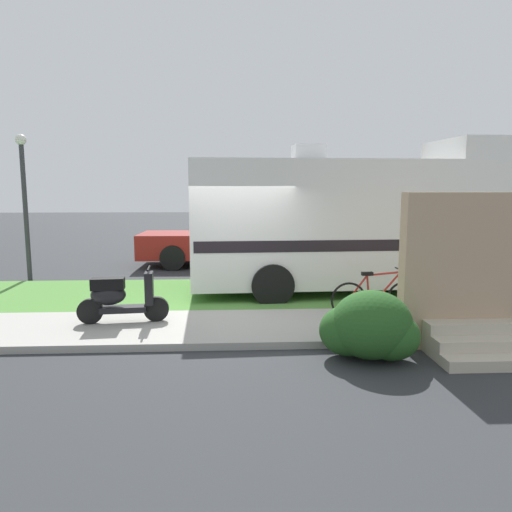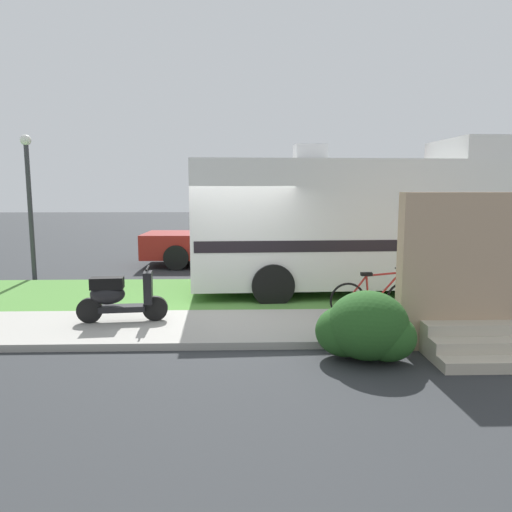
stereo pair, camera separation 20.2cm
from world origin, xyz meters
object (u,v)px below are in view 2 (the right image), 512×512
(bicycle, at_px, (376,298))
(street_lamp_post, at_px, (29,192))
(motorhome_rv, at_px, (362,221))
(pickup_truck_near, at_px, (249,235))
(scooter, at_px, (119,296))
(bottle_green, at_px, (396,326))

(bicycle, bearing_deg, street_lamp_post, 150.90)
(motorhome_rv, relative_size, street_lamp_post, 2.00)
(pickup_truck_near, bearing_deg, motorhome_rv, -58.75)
(scooter, bearing_deg, bottle_green, -9.36)
(street_lamp_post, bearing_deg, scooter, -53.28)
(pickup_truck_near, bearing_deg, bottle_green, -73.43)
(motorhome_rv, xyz_separation_m, pickup_truck_near, (-2.56, 4.22, -0.71))
(bottle_green, bearing_deg, pickup_truck_near, 106.57)
(bicycle, distance_m, pickup_truck_near, 7.17)
(motorhome_rv, relative_size, pickup_truck_near, 1.41)
(bottle_green, bearing_deg, scooter, 170.64)
(bottle_green, relative_size, street_lamp_post, 0.06)
(motorhome_rv, bearing_deg, street_lamp_post, 167.41)
(pickup_truck_near, bearing_deg, street_lamp_post, -157.91)
(scooter, height_order, bottle_green, scooter)
(scooter, xyz_separation_m, pickup_truck_near, (2.39, 6.93, 0.41))
(scooter, height_order, pickup_truck_near, pickup_truck_near)
(scooter, bearing_deg, street_lamp_post, 126.72)
(bicycle, relative_size, bottle_green, 7.37)
(pickup_truck_near, distance_m, street_lamp_post, 6.41)
(scooter, relative_size, bottle_green, 6.82)
(bicycle, height_order, pickup_truck_near, pickup_truck_near)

